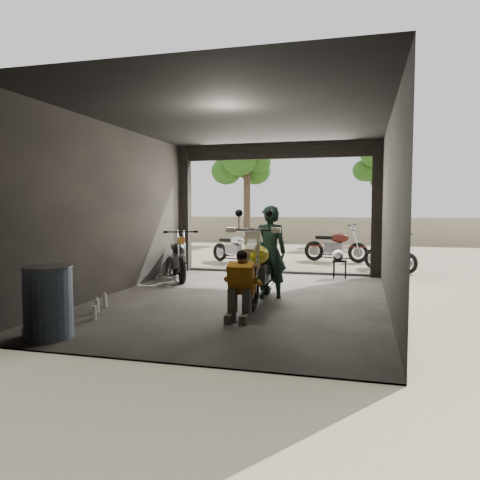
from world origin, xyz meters
The scene contains 16 objects.
ground centered at (0.00, 0.00, 0.00)m, with size 80.00×80.00×0.00m, color #7A6D56.
garage centered at (0.00, 0.55, 1.28)m, with size 7.00×7.13×3.20m.
boundary_wall centered at (0.00, 14.00, 0.60)m, with size 18.00×0.30×1.20m, color gray.
tree_left centered at (-3.00, 12.50, 3.99)m, with size 2.20×2.20×5.60m.
tree_right centered at (2.80, 14.00, 3.56)m, with size 2.20×2.20×5.00m.
main_bike centered at (0.36, -0.12, 0.67)m, with size 0.83×2.01×1.34m, color #F2EECC, non-canonical shape.
left_bike centered at (-2.00, 1.96, 0.57)m, with size 0.70×1.69×1.14m, color black, non-canonical shape.
outside_bike_a centered at (-1.62, 5.42, 0.52)m, with size 0.64×1.55×1.05m, color black, non-canonical shape.
outside_bike_b centered at (1.28, 6.40, 0.58)m, with size 0.70×1.71×1.16m, color #481711, non-canonical shape.
outside_bike_c centered at (2.76, 4.69, 0.50)m, with size 0.61×1.48×1.00m, color black, non-canonical shape.
rider centered at (0.46, 0.25, 0.84)m, with size 0.61×0.40×1.69m, color #162D24.
mechanic centered at (0.36, -1.47, 0.49)m, with size 0.50×0.68×0.99m, color orange, non-canonical shape.
stool centered at (1.57, 3.00, 0.37)m, with size 0.32×0.32×0.44m.
helmet centered at (1.53, 2.95, 0.56)m, with size 0.25×0.26×0.24m, color white.
oil_drum centered at (-1.71, -3.00, 0.46)m, with size 0.59×0.59×0.92m, color #485D7A.
sign_post centered at (2.65, 3.58, 1.59)m, with size 0.79×0.08×2.36m.
Camera 1 is at (2.08, -7.96, 1.65)m, focal length 35.00 mm.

